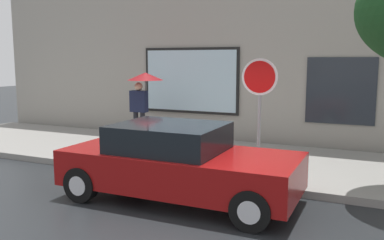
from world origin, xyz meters
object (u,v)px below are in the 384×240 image
pedestrian_with_umbrella (143,87)px  stop_sign (259,93)px  parked_car (178,163)px  fire_hydrant (187,147)px

pedestrian_with_umbrella → stop_sign: (3.94, -1.89, 0.09)m
pedestrian_with_umbrella → stop_sign: stop_sign is taller
stop_sign → parked_car: bearing=-117.7°
stop_sign → fire_hydrant: bearing=173.8°
parked_car → pedestrian_with_umbrella: pedestrian_with_umbrella is taller
fire_hydrant → pedestrian_with_umbrella: bearing=142.0°
pedestrian_with_umbrella → parked_car: bearing=-51.7°
fire_hydrant → stop_sign: stop_sign is taller
parked_car → stop_sign: bearing=62.3°
pedestrian_with_umbrella → fire_hydrant: bearing=-38.0°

